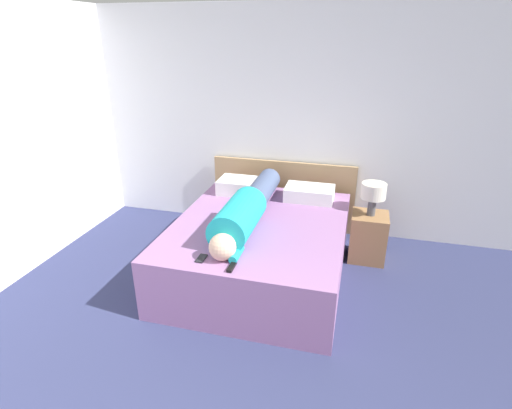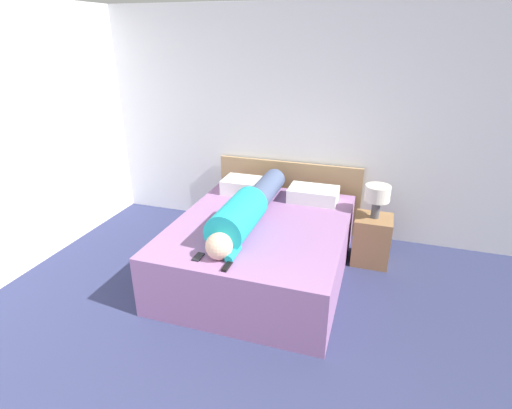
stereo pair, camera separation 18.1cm
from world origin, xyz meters
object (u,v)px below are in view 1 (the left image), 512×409
object	(u,v)px
cell_phone	(201,258)
tv_remote	(232,267)
table_lamp	(373,193)
pillow_second	(309,193)
person_lying	(246,210)
pillow_near_headboard	(243,186)
bed	(260,248)
nightstand	(368,237)

from	to	relation	value
cell_phone	tv_remote	bearing A→B (deg)	-13.09
table_lamp	tv_remote	distance (m)	1.80
table_lamp	pillow_second	world-z (taller)	table_lamp
person_lying	pillow_near_headboard	world-z (taller)	person_lying
person_lying	cell_phone	bearing A→B (deg)	-103.21
person_lying	pillow_near_headboard	size ratio (longest dim) A/B	3.24
table_lamp	pillow_near_headboard	distance (m)	1.44
bed	table_lamp	size ratio (longest dim) A/B	5.65
nightstand	tv_remote	size ratio (longest dim) A/B	3.47
pillow_second	table_lamp	bearing A→B (deg)	-10.20
pillow_near_headboard	cell_phone	distance (m)	1.50
bed	pillow_near_headboard	xyz separation A→B (m)	(-0.38, 0.71, 0.37)
bed	tv_remote	world-z (taller)	tv_remote
bed	cell_phone	size ratio (longest dim) A/B	15.21
pillow_near_headboard	person_lying	bearing A→B (deg)	-71.41
tv_remote	cell_phone	world-z (taller)	tv_remote
pillow_second	tv_remote	bearing A→B (deg)	-104.04
table_lamp	pillow_near_headboard	bearing A→B (deg)	175.19
bed	cell_phone	distance (m)	0.89
nightstand	person_lying	size ratio (longest dim) A/B	0.29
pillow_second	bed	bearing A→B (deg)	-118.53
nightstand	pillow_near_headboard	distance (m)	1.49
bed	cell_phone	bearing A→B (deg)	-110.10
bed	person_lying	xyz separation A→B (m)	(-0.12, -0.06, 0.44)
cell_phone	pillow_second	bearing A→B (deg)	65.79
table_lamp	pillow_near_headboard	xyz separation A→B (m)	(-1.43, 0.12, -0.11)
bed	nightstand	xyz separation A→B (m)	(1.05, 0.59, -0.03)
bed	tv_remote	size ratio (longest dim) A/B	13.19
tv_remote	table_lamp	bearing A→B (deg)	53.74
table_lamp	pillow_second	distance (m)	0.69
bed	pillow_second	distance (m)	0.88
tv_remote	cell_phone	distance (m)	0.29
table_lamp	cell_phone	distance (m)	1.93
pillow_near_headboard	tv_remote	xyz separation A→B (m)	(0.37, -1.56, -0.07)
person_lying	pillow_second	size ratio (longest dim) A/B	3.41
person_lying	cell_phone	distance (m)	0.76
bed	pillow_second	xyz separation A→B (m)	(0.38, 0.71, 0.36)
pillow_second	cell_phone	distance (m)	1.64
tv_remote	person_lying	bearing A→B (deg)	97.95
person_lying	tv_remote	xyz separation A→B (m)	(0.11, -0.80, -0.14)
person_lying	pillow_second	bearing A→B (deg)	56.84
pillow_second	cell_phone	xyz separation A→B (m)	(-0.67, -1.50, -0.07)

